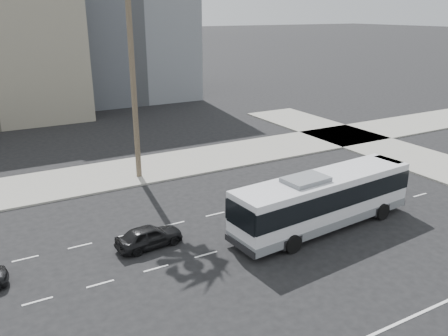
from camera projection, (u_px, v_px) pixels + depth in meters
ground at (251, 242)px, 27.20m from camera, size 700.00×700.00×0.00m
sidewalk_north at (156, 167)px, 39.96m from camera, size 120.00×7.00×0.15m
midrise_gray_center at (114, 11)px, 69.51m from camera, size 20.00×20.00×26.00m
city_bus at (324, 199)px, 28.51m from camera, size 13.11×3.95×3.71m
car_a at (149, 236)px, 26.50m from camera, size 1.91×4.05×1.34m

